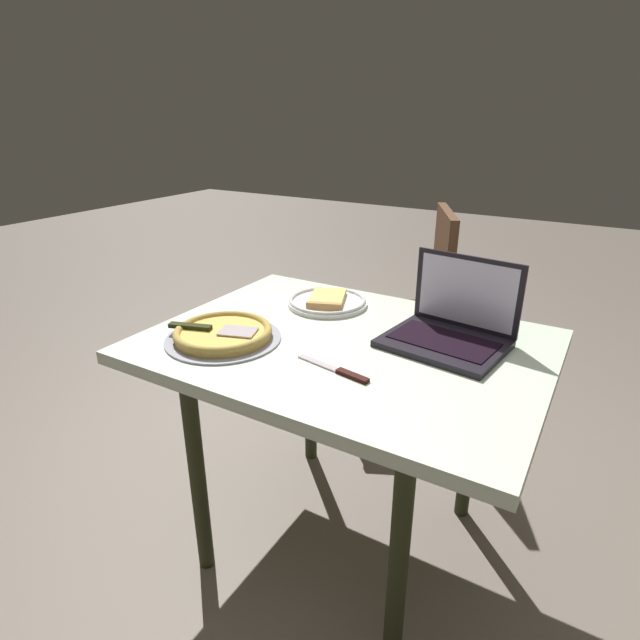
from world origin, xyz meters
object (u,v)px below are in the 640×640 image
object	(u,v)px
dining_table	(345,364)
chair_near	(413,303)
laptop	(451,327)
table_knife	(339,371)
pizza_tray	(223,334)
pizza_plate	(327,301)

from	to	relation	value
dining_table	chair_near	xyz separation A→B (m)	(0.13, -0.90, -0.12)
laptop	table_knife	size ratio (longest dim) A/B	1.58
table_knife	chair_near	xyz separation A→B (m)	(0.21, -1.08, -0.20)
dining_table	chair_near	size ratio (longest dim) A/B	1.16
laptop	chair_near	bearing A→B (deg)	-63.13
dining_table	pizza_tray	distance (m)	0.36
dining_table	pizza_plate	bearing A→B (deg)	-49.64
dining_table	chair_near	bearing A→B (deg)	-81.61
laptop	chair_near	xyz separation A→B (m)	(0.39, -0.76, -0.25)
dining_table	pizza_plate	world-z (taller)	pizza_plate
laptop	pizza_tray	world-z (taller)	laptop
pizza_tray	table_knife	size ratio (longest dim) A/B	1.50
pizza_tray	table_knife	xyz separation A→B (m)	(-0.38, 0.00, -0.01)
chair_near	pizza_plate	bearing A→B (deg)	85.70
pizza_plate	dining_table	bearing A→B (deg)	130.36
dining_table	pizza_tray	size ratio (longest dim) A/B	3.34
laptop	pizza_tray	size ratio (longest dim) A/B	1.06
pizza_tray	chair_near	bearing A→B (deg)	-98.89
pizza_plate	pizza_tray	size ratio (longest dim) A/B	0.81
dining_table	chair_near	world-z (taller)	chair_near
dining_table	pizza_tray	world-z (taller)	pizza_tray
table_knife	chair_near	bearing A→B (deg)	-79.05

